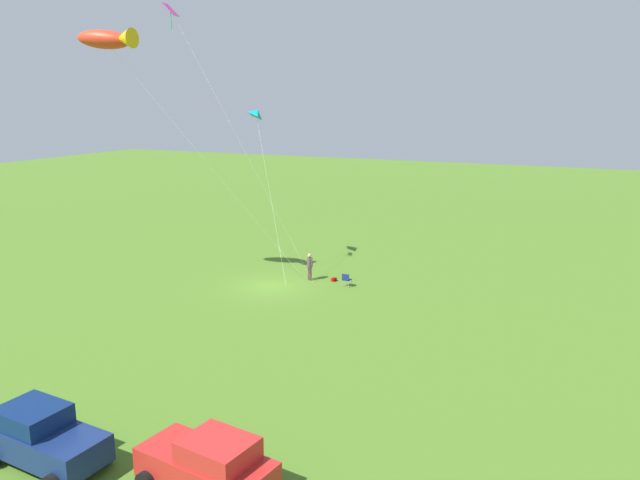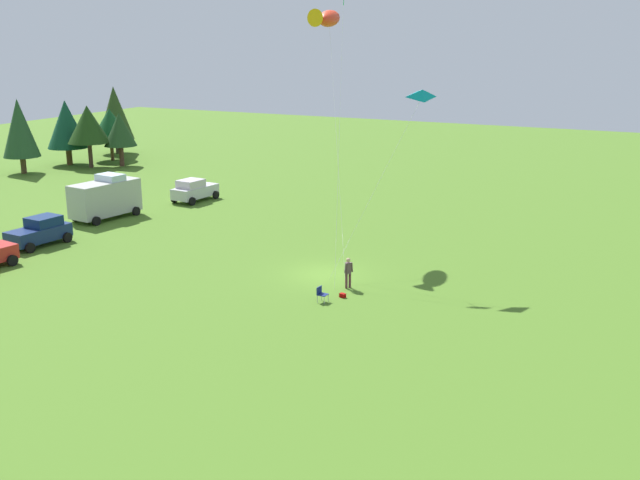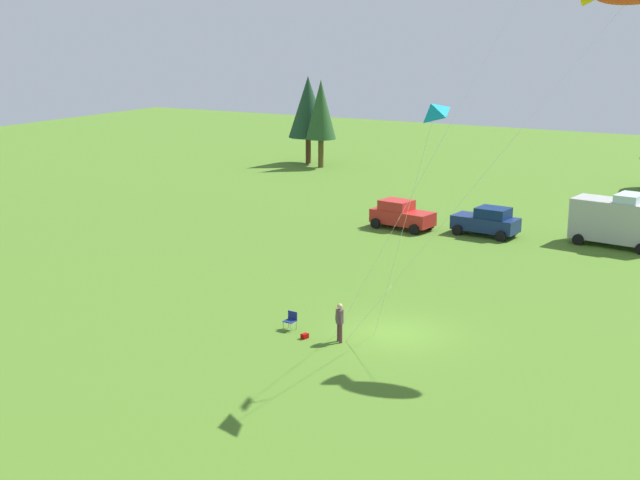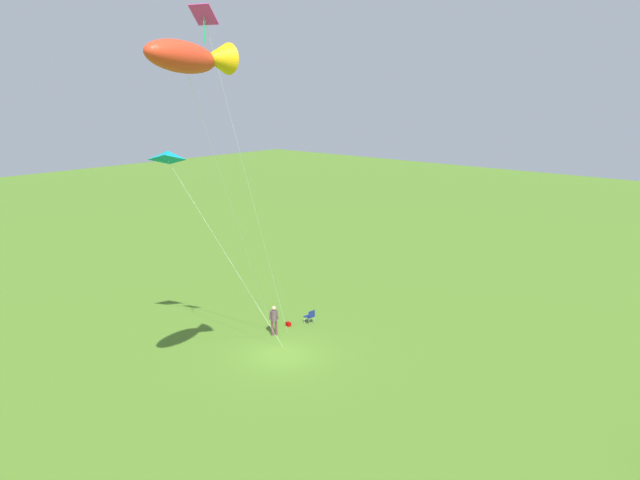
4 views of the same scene
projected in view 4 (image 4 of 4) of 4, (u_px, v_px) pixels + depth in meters
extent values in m
plane|color=#477021|center=(282.00, 355.00, 32.71)|extent=(160.00, 160.00, 0.00)
cylinder|color=#562F34|center=(272.00, 328.00, 35.19)|extent=(0.14, 0.14, 0.85)
cylinder|color=#562F34|center=(276.00, 328.00, 35.24)|extent=(0.14, 0.14, 0.85)
cylinder|color=#533D42|center=(274.00, 316.00, 35.04)|extent=(0.48, 0.48, 0.62)
sphere|color=tan|center=(274.00, 308.00, 34.93)|extent=(0.24, 0.24, 0.24)
cylinder|color=#533D42|center=(270.00, 315.00, 35.05)|extent=(0.16, 0.15, 0.56)
cylinder|color=#533D42|center=(277.00, 315.00, 35.13)|extent=(0.19, 0.17, 0.56)
cube|color=navy|center=(309.00, 316.00, 37.02)|extent=(0.52, 0.52, 0.04)
cube|color=navy|center=(312.00, 314.00, 36.82)|extent=(0.48, 0.08, 0.40)
cylinder|color=#A5A8AD|center=(304.00, 320.00, 37.07)|extent=(0.03, 0.03, 0.42)
cylinder|color=#A5A8AD|center=(309.00, 318.00, 37.36)|extent=(0.03, 0.03, 0.42)
cylinder|color=#A5A8AD|center=(309.00, 322.00, 36.78)|extent=(0.03, 0.03, 0.42)
cylinder|color=#A5A8AD|center=(314.00, 320.00, 37.07)|extent=(0.03, 0.03, 0.42)
cube|color=#9E0705|center=(288.00, 324.00, 36.65)|extent=(0.29, 0.36, 0.22)
ellipsoid|color=red|center=(181.00, 57.00, 20.64)|extent=(3.53, 1.91, 1.34)
cone|color=#E6AC0E|center=(216.00, 58.00, 21.72)|extent=(1.14, 1.12, 1.12)
sphere|color=yellow|center=(165.00, 51.00, 19.74)|extent=(0.27, 0.27, 0.27)
cylinder|color=silver|center=(240.00, 233.00, 27.84)|extent=(9.84, 5.83, 14.64)
cylinder|color=#4C3823|center=(275.00, 337.00, 35.03)|extent=(0.04, 0.04, 0.01)
pyramid|color=#0B8D9D|center=(168.00, 155.00, 30.74)|extent=(1.62, 1.66, 0.82)
cylinder|color=silver|center=(228.00, 258.00, 32.16)|extent=(4.07, 3.81, 10.18)
cylinder|color=#4C3823|center=(283.00, 347.00, 33.65)|extent=(0.04, 0.04, 0.01)
cube|color=#DE309E|center=(204.00, 15.00, 23.90)|extent=(0.92, 1.10, 0.71)
cylinder|color=#10B453|center=(204.00, 30.00, 24.04)|extent=(0.04, 0.04, 0.95)
cylinder|color=silver|center=(254.00, 206.00, 29.62)|extent=(7.63, 3.10, 16.37)
cylinder|color=#4C3823|center=(288.00, 335.00, 35.34)|extent=(0.04, 0.04, 0.01)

